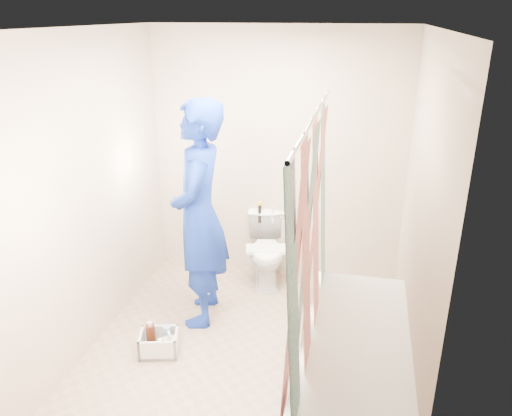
% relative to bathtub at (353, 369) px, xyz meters
% --- Properties ---
extents(floor, '(2.60, 2.60, 0.00)m').
position_rel_bathtub_xyz_m(floor, '(-0.85, 0.43, -0.27)').
color(floor, gray).
rests_on(floor, ground).
extents(ceiling, '(2.40, 2.60, 0.02)m').
position_rel_bathtub_xyz_m(ceiling, '(-0.85, 0.43, 2.13)').
color(ceiling, silver).
rests_on(ceiling, wall_back).
extents(wall_back, '(2.40, 0.02, 2.40)m').
position_rel_bathtub_xyz_m(wall_back, '(-0.85, 1.73, 0.93)').
color(wall_back, '#C1AA94').
rests_on(wall_back, ground).
extents(wall_front, '(2.40, 0.02, 2.40)m').
position_rel_bathtub_xyz_m(wall_front, '(-0.85, -0.88, 0.93)').
color(wall_front, '#C1AA94').
rests_on(wall_front, ground).
extents(wall_left, '(0.02, 2.60, 2.40)m').
position_rel_bathtub_xyz_m(wall_left, '(-2.05, 0.43, 0.93)').
color(wall_left, '#C1AA94').
rests_on(wall_left, ground).
extents(wall_right, '(0.02, 2.60, 2.40)m').
position_rel_bathtub_xyz_m(wall_right, '(0.35, 0.43, 0.93)').
color(wall_right, '#C1AA94').
rests_on(wall_right, ground).
extents(bathtub, '(0.70, 1.75, 0.50)m').
position_rel_bathtub_xyz_m(bathtub, '(0.00, 0.00, 0.00)').
color(bathtub, white).
rests_on(bathtub, ground).
extents(curtain_rod, '(0.02, 1.90, 0.02)m').
position_rel_bathtub_xyz_m(curtain_rod, '(-0.33, 0.00, 1.68)').
color(curtain_rod, silver).
rests_on(curtain_rod, wall_back).
extents(shower_curtain, '(0.06, 1.75, 1.80)m').
position_rel_bathtub_xyz_m(shower_curtain, '(-0.33, 0.00, 0.75)').
color(shower_curtain, white).
rests_on(shower_curtain, curtain_rod).
extents(toilet, '(0.52, 0.73, 0.67)m').
position_rel_bathtub_xyz_m(toilet, '(-0.89, 1.51, 0.07)').
color(toilet, white).
rests_on(toilet, ground).
extents(tank_lid, '(0.44, 0.27, 0.03)m').
position_rel_bathtub_xyz_m(tank_lid, '(-0.86, 1.40, 0.13)').
color(tank_lid, white).
rests_on(tank_lid, toilet).
extents(tank_internals, '(0.16, 0.07, 0.22)m').
position_rel_bathtub_xyz_m(tank_internals, '(-0.97, 1.67, 0.39)').
color(tank_internals, black).
rests_on(tank_internals, toilet).
extents(plumber, '(0.56, 0.76, 1.90)m').
position_rel_bathtub_xyz_m(plumber, '(-1.31, 0.78, 0.68)').
color(plumber, navy).
rests_on(plumber, ground).
extents(cleaning_caddy, '(0.34, 0.30, 0.22)m').
position_rel_bathtub_xyz_m(cleaning_caddy, '(-1.48, 0.21, -0.19)').
color(cleaning_caddy, silver).
rests_on(cleaning_caddy, ground).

